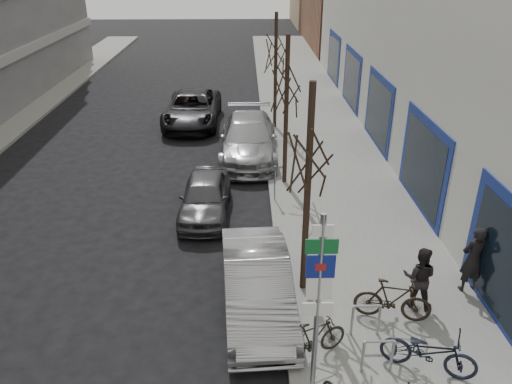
{
  "coord_description": "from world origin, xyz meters",
  "views": [
    {
      "loc": [
        1.16,
        -6.99,
        8.01
      ],
      "look_at": [
        1.43,
        5.33,
        2.0
      ],
      "focal_mm": 35.0,
      "sensor_mm": 36.0,
      "label": 1
    }
  ],
  "objects_px": {
    "bike_far_inner": "(393,300)",
    "parked_car_mid": "(205,196)",
    "tree_far": "(276,44)",
    "lane_car": "(192,109)",
    "tree_mid": "(287,76)",
    "parked_car_back": "(249,139)",
    "bike_rack": "(378,352)",
    "bike_mid_inner": "(314,339)",
    "pedestrian_far": "(419,277)",
    "meter_back": "(268,128)",
    "bike_mid_curb": "(429,348)",
    "meter_front": "(288,274)",
    "tree_near": "(310,143)",
    "parked_car_front": "(257,285)",
    "meter_mid": "(275,180)",
    "pedestrian_near": "(473,259)",
    "highway_sign_pole": "(318,301)"
  },
  "relations": [
    {
      "from": "bike_far_inner",
      "to": "parked_car_mid",
      "type": "bearing_deg",
      "value": 53.52
    },
    {
      "from": "tree_far",
      "to": "lane_car",
      "type": "distance_m",
      "value": 5.36
    },
    {
      "from": "tree_mid",
      "to": "parked_car_back",
      "type": "relative_size",
      "value": 0.96
    },
    {
      "from": "bike_rack",
      "to": "parked_car_back",
      "type": "xyz_separation_m",
      "value": [
        -2.51,
        12.23,
        0.18
      ]
    },
    {
      "from": "parked_car_back",
      "to": "bike_far_inner",
      "type": "bearing_deg",
      "value": -71.73
    },
    {
      "from": "bike_mid_inner",
      "to": "pedestrian_far",
      "type": "distance_m",
      "value": 3.21
    },
    {
      "from": "bike_rack",
      "to": "meter_back",
      "type": "distance_m",
      "value": 13.5
    },
    {
      "from": "bike_rack",
      "to": "bike_mid_curb",
      "type": "xyz_separation_m",
      "value": [
        1.04,
        0.01,
        0.08
      ]
    },
    {
      "from": "meter_front",
      "to": "meter_back",
      "type": "relative_size",
      "value": 1.0
    },
    {
      "from": "tree_near",
      "to": "parked_car_front",
      "type": "bearing_deg",
      "value": -149.66
    },
    {
      "from": "bike_rack",
      "to": "meter_front",
      "type": "bearing_deg",
      "value": 124.51
    },
    {
      "from": "bike_mid_inner",
      "to": "tree_far",
      "type": "bearing_deg",
      "value": -25.19
    },
    {
      "from": "bike_rack",
      "to": "parked_car_front",
      "type": "bearing_deg",
      "value": 137.52
    },
    {
      "from": "bike_rack",
      "to": "meter_mid",
      "type": "distance_m",
      "value": 8.07
    },
    {
      "from": "bike_mid_curb",
      "to": "tree_far",
      "type": "bearing_deg",
      "value": 29.9
    },
    {
      "from": "parked_car_front",
      "to": "parked_car_back",
      "type": "distance_m",
      "value": 10.03
    },
    {
      "from": "meter_mid",
      "to": "parked_car_mid",
      "type": "relative_size",
      "value": 0.33
    },
    {
      "from": "meter_back",
      "to": "bike_far_inner",
      "type": "xyz_separation_m",
      "value": [
        2.39,
        -11.77,
        -0.22
      ]
    },
    {
      "from": "meter_back",
      "to": "bike_mid_inner",
      "type": "relative_size",
      "value": 0.78
    },
    {
      "from": "bike_mid_curb",
      "to": "parked_car_back",
      "type": "distance_m",
      "value": 12.72
    },
    {
      "from": "parked_car_mid",
      "to": "meter_back",
      "type": "bearing_deg",
      "value": 71.06
    },
    {
      "from": "meter_mid",
      "to": "meter_back",
      "type": "distance_m",
      "value": 5.5
    },
    {
      "from": "pedestrian_near",
      "to": "bike_far_inner",
      "type": "bearing_deg",
      "value": 17.28
    },
    {
      "from": "meter_mid",
      "to": "bike_mid_curb",
      "type": "distance_m",
      "value": 8.34
    },
    {
      "from": "tree_near",
      "to": "tree_far",
      "type": "height_order",
      "value": "same"
    },
    {
      "from": "tree_mid",
      "to": "meter_front",
      "type": "distance_m",
      "value": 7.7
    },
    {
      "from": "tree_mid",
      "to": "tree_far",
      "type": "relative_size",
      "value": 1.0
    },
    {
      "from": "parked_car_mid",
      "to": "lane_car",
      "type": "xyz_separation_m",
      "value": [
        -1.3,
        9.7,
        0.13
      ]
    },
    {
      "from": "tree_near",
      "to": "meter_front",
      "type": "bearing_deg",
      "value": -131.99
    },
    {
      "from": "bike_mid_curb",
      "to": "parked_car_back",
      "type": "relative_size",
      "value": 0.34
    },
    {
      "from": "bike_mid_inner",
      "to": "parked_car_front",
      "type": "xyz_separation_m",
      "value": [
        -1.15,
        1.75,
        0.1
      ]
    },
    {
      "from": "bike_mid_inner",
      "to": "pedestrian_near",
      "type": "height_order",
      "value": "pedestrian_near"
    },
    {
      "from": "tree_near",
      "to": "pedestrian_far",
      "type": "height_order",
      "value": "tree_near"
    },
    {
      "from": "tree_mid",
      "to": "meter_mid",
      "type": "distance_m",
      "value": 3.55
    },
    {
      "from": "meter_mid",
      "to": "bike_far_inner",
      "type": "height_order",
      "value": "meter_mid"
    },
    {
      "from": "parked_car_mid",
      "to": "lane_car",
      "type": "distance_m",
      "value": 9.79
    },
    {
      "from": "bike_rack",
      "to": "pedestrian_far",
      "type": "height_order",
      "value": "pedestrian_far"
    },
    {
      "from": "meter_back",
      "to": "parked_car_mid",
      "type": "height_order",
      "value": "meter_back"
    },
    {
      "from": "tree_near",
      "to": "tree_far",
      "type": "distance_m",
      "value": 13.0
    },
    {
      "from": "tree_near",
      "to": "meter_front",
      "type": "xyz_separation_m",
      "value": [
        -0.45,
        -0.5,
        -3.19
      ]
    },
    {
      "from": "tree_near",
      "to": "bike_mid_inner",
      "type": "xyz_separation_m",
      "value": [
        -0.05,
        -2.46,
        -3.46
      ]
    },
    {
      "from": "pedestrian_far",
      "to": "meter_front",
      "type": "bearing_deg",
      "value": 16.73
    },
    {
      "from": "highway_sign_pole",
      "to": "meter_back",
      "type": "distance_m",
      "value": 14.1
    },
    {
      "from": "bike_mid_inner",
      "to": "meter_back",
      "type": "bearing_deg",
      "value": -23.23
    },
    {
      "from": "meter_front",
      "to": "meter_back",
      "type": "distance_m",
      "value": 11.0
    },
    {
      "from": "tree_near",
      "to": "bike_far_inner",
      "type": "bearing_deg",
      "value": -33.18
    },
    {
      "from": "bike_mid_curb",
      "to": "parked_car_mid",
      "type": "relative_size",
      "value": 0.5
    },
    {
      "from": "tree_mid",
      "to": "bike_far_inner",
      "type": "xyz_separation_m",
      "value": [
        1.94,
        -7.77,
        -3.41
      ]
    },
    {
      "from": "parked_car_front",
      "to": "pedestrian_near",
      "type": "relative_size",
      "value": 2.48
    },
    {
      "from": "highway_sign_pole",
      "to": "parked_car_mid",
      "type": "bearing_deg",
      "value": 108.45
    }
  ]
}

